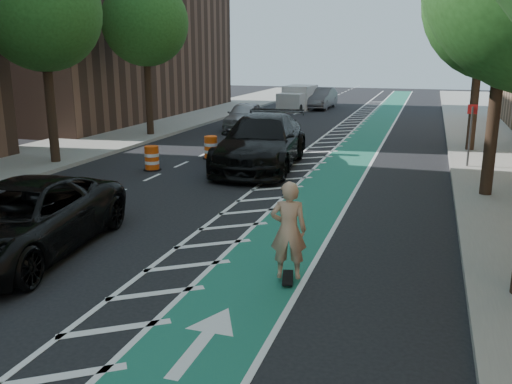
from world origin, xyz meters
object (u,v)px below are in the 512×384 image
at_px(suv_far, 262,142).
at_px(skateboarder, 289,230).
at_px(barrel_a, 152,159).
at_px(suv_near, 20,220).

bearing_deg(suv_far, skateboarder, -75.03).
xyz_separation_m(skateboarder, barrel_a, (-7.50, 8.44, -0.63)).
distance_m(skateboarder, suv_far, 10.86).
bearing_deg(barrel_a, suv_near, -79.99).
bearing_deg(suv_far, barrel_a, -160.00).
relative_size(skateboarder, suv_far, 0.28).
height_order(skateboarder, suv_near, skateboarder).
bearing_deg(suv_near, skateboarder, -3.29).
bearing_deg(skateboarder, suv_far, -83.42).
bearing_deg(suv_near, suv_far, 71.14).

